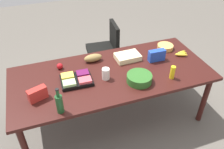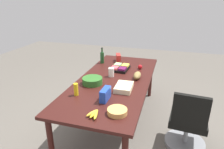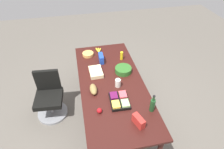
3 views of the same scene
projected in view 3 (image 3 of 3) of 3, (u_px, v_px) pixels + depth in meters
ground_plane at (112, 112)px, 3.73m from camera, size 10.00×10.00×0.00m
conference_table at (112, 86)px, 3.27m from camera, size 2.45×1.07×0.78m
office_chair at (50, 99)px, 3.53m from camera, size 0.56×0.56×0.89m
salad_bowl at (123, 70)px, 3.43m from camera, size 0.35×0.35×0.09m
chip_bag_blue at (101, 58)px, 3.66m from camera, size 0.22×0.08×0.15m
chip_bag_red at (139, 121)px, 2.54m from camera, size 0.22×0.14×0.14m
fruit_platter at (119, 100)px, 2.88m from camera, size 0.37×0.30×0.07m
sheet_cake at (96, 72)px, 3.40m from camera, size 0.33×0.23×0.07m
mayo_jar at (118, 83)px, 3.12m from camera, size 0.10×0.10×0.14m
apple_red at (99, 111)px, 2.72m from camera, size 0.10×0.10×0.08m
bread_loaf at (93, 89)px, 3.04m from camera, size 0.24×0.11×0.10m
mustard_bottle at (122, 56)px, 3.71m from camera, size 0.06×0.06×0.16m
chip_bowl at (88, 54)px, 3.85m from camera, size 0.26×0.26×0.06m
wine_bottle at (152, 105)px, 2.70m from camera, size 0.09×0.09×0.30m
banana_bunch at (98, 50)px, 3.97m from camera, size 0.19×0.14×0.04m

